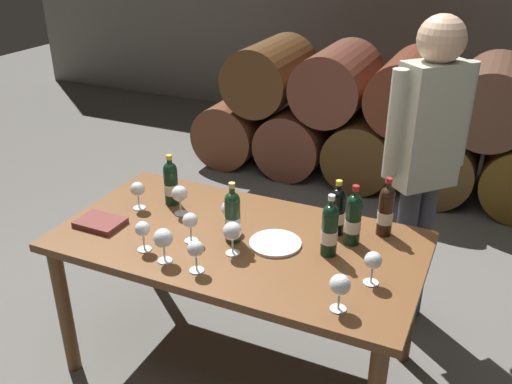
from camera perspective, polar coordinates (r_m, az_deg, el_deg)
name	(u,v)px	position (r m, az deg, el deg)	size (l,w,h in m)	color
ground_plane	(240,362)	(3.07, -1.62, -17.01)	(14.00, 14.00, 0.00)	#66635E
barrel_stack	(371,120)	(4.96, 11.66, 7.26)	(3.12, 0.90, 1.15)	brown
dining_table	(239,254)	(2.66, -1.80, -6.41)	(1.70, 0.90, 0.76)	brown
wine_bottle_0	(337,211)	(2.62, 8.31, -1.89)	(0.07, 0.07, 0.27)	black
wine_bottle_1	(353,219)	(2.55, 9.93, -2.70)	(0.07, 0.07, 0.29)	black
wine_bottle_2	(171,183)	(2.90, -8.71, 0.93)	(0.07, 0.07, 0.27)	black
wine_bottle_3	(386,210)	(2.65, 13.16, -1.83)	(0.07, 0.07, 0.29)	black
wine_bottle_4	(330,229)	(2.45, 7.55, -3.80)	(0.07, 0.07, 0.29)	black
wine_bottle_5	(233,216)	(2.53, -2.42, -2.50)	(0.07, 0.07, 0.30)	#19381E
wine_glass_0	(232,232)	(2.44, -2.44, -4.11)	(0.08, 0.08, 0.16)	white
wine_glass_1	(196,250)	(2.34, -6.20, -5.93)	(0.07, 0.07, 0.15)	white
wine_glass_2	(373,262)	(2.30, 11.90, -6.99)	(0.07, 0.07, 0.15)	white
wine_glass_3	(180,194)	(2.79, -7.83, -0.24)	(0.08, 0.08, 0.15)	white
wine_glass_4	(138,190)	(2.89, -12.04, 0.20)	(0.07, 0.07, 0.15)	white
wine_glass_5	(163,239)	(2.42, -9.49, -4.77)	(0.09, 0.09, 0.16)	white
wine_glass_6	(143,230)	(2.52, -11.53, -3.86)	(0.07, 0.07, 0.14)	white
wine_glass_7	(190,222)	(2.55, -6.76, -3.03)	(0.07, 0.07, 0.15)	white
wine_glass_8	(229,210)	(2.63, -2.76, -1.82)	(0.08, 0.08, 0.15)	white
wine_glass_9	(340,286)	(2.13, 8.60, -9.47)	(0.08, 0.08, 0.16)	white
tasting_notebook	(100,223)	(2.81, -15.66, -3.03)	(0.22, 0.16, 0.03)	brown
serving_plate	(275,243)	(2.56, 1.99, -5.27)	(0.24, 0.24, 0.01)	white
sommelier_presenting	(426,150)	(2.97, 16.99, 4.11)	(0.36, 0.38, 1.72)	#383842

